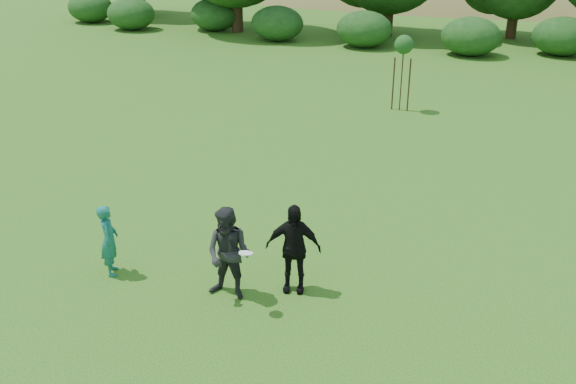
% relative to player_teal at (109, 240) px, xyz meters
% --- Properties ---
extents(ground, '(120.00, 120.00, 0.00)m').
position_rel_player_teal_xyz_m(ground, '(2.81, 0.02, -0.79)').
color(ground, '#19470C').
rests_on(ground, ground).
extents(player_teal, '(0.64, 0.69, 1.58)m').
position_rel_player_teal_xyz_m(player_teal, '(0.00, 0.00, 0.00)').
color(player_teal, '#166556').
rests_on(player_teal, ground).
extents(player_grey, '(0.95, 0.74, 1.93)m').
position_rel_player_teal_xyz_m(player_grey, '(2.73, 0.13, 0.17)').
color(player_grey, '#232426').
rests_on(player_grey, ground).
extents(player_black, '(1.19, 0.73, 1.89)m').
position_rel_player_teal_xyz_m(player_black, '(3.79, 0.84, 0.16)').
color(player_black, black).
rests_on(player_black, ground).
extents(frisbee, '(0.27, 0.27, 0.08)m').
position_rel_player_teal_xyz_m(frisbee, '(3.25, -0.18, 0.46)').
color(frisbee, white).
rests_on(frisbee, ground).
extents(sapling, '(0.70, 0.70, 2.85)m').
position_rel_player_teal_xyz_m(sapling, '(2.99, 14.09, 1.63)').
color(sapling, '#3A2716').
rests_on(sapling, ground).
extents(hillside, '(150.00, 72.00, 52.00)m').
position_rel_player_teal_xyz_m(hillside, '(2.25, 68.47, -12.76)').
color(hillside, olive).
rests_on(hillside, ground).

